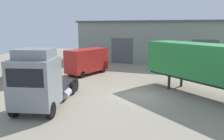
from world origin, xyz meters
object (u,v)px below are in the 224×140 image
tractor_unit_grey (39,82)px  delivery_van_red (88,61)px  gravel_pile (7,79)px  container_trailer_green (210,64)px

tractor_unit_grey → delivery_van_red: bearing=175.7°
tractor_unit_grey → gravel_pile: bearing=-134.2°
tractor_unit_grey → container_trailer_green: 11.99m
tractor_unit_grey → delivery_van_red: (-1.78, 10.78, -0.34)m
tractor_unit_grey → gravel_pile: 7.31m
delivery_van_red → gravel_pile: delivery_van_red is taller
container_trailer_green → tractor_unit_grey: bearing=68.7°
delivery_van_red → tractor_unit_grey: bearing=-152.5°
container_trailer_green → gravel_pile: container_trailer_green is taller
delivery_van_red → container_trailer_green: bearing=-92.4°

